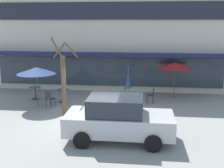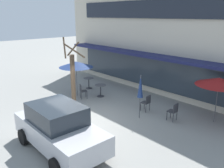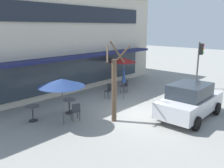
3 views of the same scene
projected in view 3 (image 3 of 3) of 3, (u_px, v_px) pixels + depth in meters
ground_plane at (140, 115)px, 12.24m from camera, size 80.00×80.00×0.00m
building_facade at (33, 38)px, 17.84m from camera, size 18.78×9.10×7.33m
cafe_table_near_wall at (32, 111)px, 11.40m from camera, size 0.70×0.70×0.76m
cafe_table_streetside at (69, 104)px, 12.45m from camera, size 0.70×0.70×0.76m
patio_umbrella_green_folded at (62, 83)px, 10.64m from camera, size 2.10×2.10×2.20m
patio_umbrella_cream_folded at (123, 60)px, 17.91m from camera, size 2.10×2.10×2.20m
patio_umbrella_corner_open at (124, 74)px, 14.55m from camera, size 0.28×0.28×2.20m
cafe_chair_0 at (124, 85)px, 16.39m from camera, size 0.43×0.43×0.89m
cafe_chair_1 at (76, 111)px, 11.44m from camera, size 0.52×0.52×0.89m
cafe_chair_2 at (109, 90)px, 15.16m from camera, size 0.44×0.44×0.89m
parked_sedan at (190, 101)px, 11.80m from camera, size 4.20×2.03×1.76m
street_tree at (114, 87)px, 11.15m from camera, size 1.19×1.16×3.88m
traffic_light_pole at (200, 57)px, 17.18m from camera, size 0.26×0.43×3.40m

